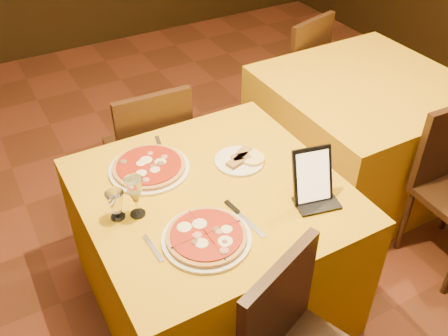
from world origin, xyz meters
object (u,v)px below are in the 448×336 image
main_table (213,248)px  wine_glass (136,197)px  side_table (359,135)px  pizza_far (149,168)px  tablet (312,175)px  pizza_near (207,237)px  chair_main_far (147,149)px  chair_side_far (287,72)px  water_glass (116,205)px

main_table → wine_glass: wine_glass is taller
side_table → pizza_far: pizza_far is taller
tablet → main_table: bearing=155.9°
pizza_near → wine_glass: wine_glass is taller
chair_main_far → tablet: bearing=110.3°
main_table → pizza_near: bearing=-121.9°
pizza_far → wine_glass: bearing=-121.7°
side_table → chair_side_far: chair_side_far is taller
side_table → main_table: bearing=-162.6°
main_table → chair_side_far: bearing=43.6°
chair_main_far → wine_glass: 0.96m
side_table → pizza_near: size_ratio=3.13×
main_table → side_table: size_ratio=1.00×
main_table → pizza_far: 0.50m
chair_side_far → wine_glass: size_ratio=4.79×
chair_main_far → wine_glass: wine_glass is taller
chair_side_far → pizza_far: 1.77m
chair_main_far → water_glass: bearing=64.5°
water_glass → chair_side_far: bearing=35.0°
main_table → pizza_far: (-0.19, 0.25, 0.39)m
main_table → pizza_near: 0.50m
main_table → tablet: size_ratio=4.51×
chair_main_far → chair_side_far: (1.27, 0.40, 0.00)m
chair_main_far → wine_glass: bearing=69.7°
chair_side_far → wine_glass: wine_glass is taller
side_table → water_glass: bearing=-167.6°
pizza_far → wine_glass: (-0.15, -0.25, 0.08)m
side_table → tablet: (-0.94, -0.65, 0.49)m
chair_main_far → tablet: size_ratio=3.73×
main_table → pizza_near: pizza_near is taller
chair_main_far → tablet: 1.19m
wine_glass → chair_main_far: bearing=67.0°
side_table → tablet: 1.24m
pizza_far → wine_glass: size_ratio=1.94×
main_table → chair_main_far: bearing=90.0°
chair_side_far → wine_glass: (-1.61, -1.21, 0.39)m
main_table → pizza_far: bearing=126.4°
main_table → pizza_near: (-0.16, -0.26, 0.39)m
side_table → pizza_near: 1.63m
side_table → chair_main_far: bearing=162.2°
chair_main_far → pizza_near: bearing=84.0°
chair_main_far → pizza_near: size_ratio=2.59×
wine_glass → pizza_far: bearing=58.3°
chair_main_far → pizza_far: size_ratio=2.47×
wine_glass → tablet: size_ratio=0.78×
pizza_near → pizza_far: size_ratio=0.95×
tablet → wine_glass: bearing=171.9°
chair_side_far → tablet: bearing=42.2°
pizza_near → chair_side_far: bearing=45.8°
side_table → pizza_near: pizza_near is taller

